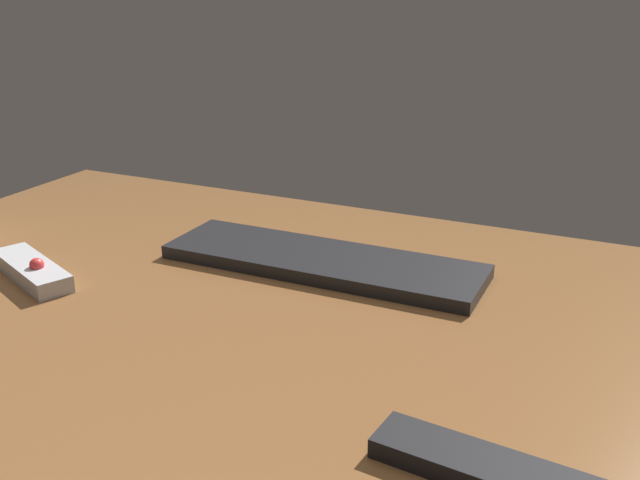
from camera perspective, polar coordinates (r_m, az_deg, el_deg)
The scene contains 4 objects.
desk at distance 92.34cm, azimuth -2.45°, elevation -5.98°, with size 140.00×84.00×2.00cm, color brown.
keyboard at distance 103.86cm, azimuth 0.21°, elevation -1.68°, with size 45.87×13.45×1.91cm, color black.
media_remote at distance 107.65cm, azimuth -21.57°, elevation -2.20°, with size 17.44×11.18×3.69cm.
tv_remote at distance 65.14cm, azimuth 12.89°, elevation -17.07°, with size 19.70×5.09×1.87cm, color black.
Camera 1 is at (38.44, -73.24, 42.04)cm, focal length 41.03 mm.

